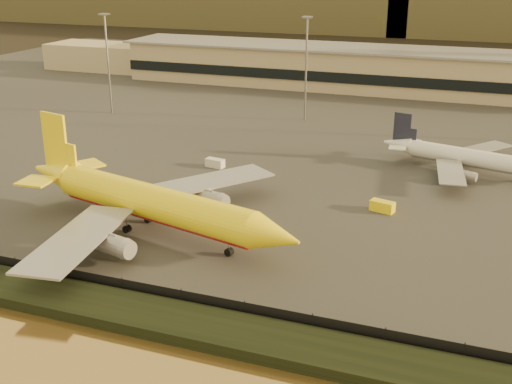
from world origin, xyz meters
TOP-DOWN VIEW (x-y plane):
  - ground at (0.00, 0.00)m, footprint 900.00×900.00m
  - embankment at (0.00, -17.00)m, footprint 320.00×7.00m
  - tarmac at (0.00, 95.00)m, footprint 320.00×220.00m
  - perimeter_fence at (0.00, -13.00)m, footprint 300.00×0.05m
  - terminal_building at (-14.52, 125.55)m, footprint 202.00×25.00m
  - apron_light_masts at (15.00, 75.00)m, footprint 152.20×12.20m
  - dhl_cargo_jet at (-12.17, 5.21)m, footprint 51.37×49.32m
  - white_narrowbody_jet at (30.54, 50.98)m, footprint 33.64×32.18m
  - gse_vehicle_yellow at (19.03, 25.48)m, footprint 4.21×2.69m
  - gse_vehicle_white at (-15.83, 37.22)m, footprint 3.93×2.25m

SIDE VIEW (x-z plane):
  - ground at x=0.00m, z-range 0.00..0.00m
  - tarmac at x=0.00m, z-range 0.00..0.20m
  - embankment at x=0.00m, z-range 0.00..1.40m
  - gse_vehicle_white at x=-15.83m, z-range 0.20..1.87m
  - gse_vehicle_yellow at x=19.03m, z-range 0.20..1.95m
  - perimeter_fence at x=0.00m, z-range 0.20..2.40m
  - white_narrowbody_jet at x=30.54m, z-range -1.77..8.01m
  - dhl_cargo_jet at x=-12.17m, z-range -2.92..12.58m
  - terminal_building at x=-14.52m, z-range -0.05..12.55m
  - apron_light_masts at x=15.00m, z-range 3.00..28.40m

